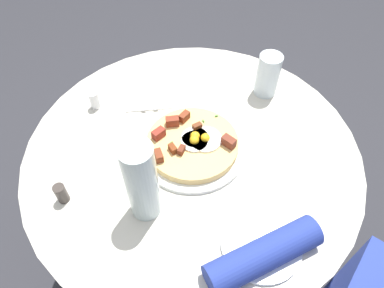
{
  "coord_description": "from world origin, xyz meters",
  "views": [
    {
      "loc": [
        -0.47,
        -0.36,
        1.49
      ],
      "look_at": [
        0.0,
        0.0,
        0.75
      ],
      "focal_mm": 33.18,
      "sensor_mm": 36.0,
      "label": 1
    }
  ],
  "objects_px": {
    "bread_plate": "(261,244)",
    "pepper_shaker": "(61,193)",
    "breakfast_pizza": "(192,142)",
    "knife": "(143,90)",
    "pizza_plate": "(192,147)",
    "salt_shaker": "(94,100)",
    "dining_table": "(192,183)",
    "fork": "(154,89)",
    "water_glass": "(268,75)",
    "water_bottle": "(141,182)"
  },
  "relations": [
    {
      "from": "fork",
      "to": "water_glass",
      "type": "distance_m",
      "value": 0.35
    },
    {
      "from": "breakfast_pizza",
      "to": "pizza_plate",
      "type": "bearing_deg",
      "value": -169.4
    },
    {
      "from": "breakfast_pizza",
      "to": "pepper_shaker",
      "type": "bearing_deg",
      "value": 154.35
    },
    {
      "from": "dining_table",
      "to": "salt_shaker",
      "type": "height_order",
      "value": "salt_shaker"
    },
    {
      "from": "bread_plate",
      "to": "salt_shaker",
      "type": "bearing_deg",
      "value": 82.88
    },
    {
      "from": "dining_table",
      "to": "fork",
      "type": "bearing_deg",
      "value": 64.32
    },
    {
      "from": "dining_table",
      "to": "water_glass",
      "type": "bearing_deg",
      "value": -7.39
    },
    {
      "from": "knife",
      "to": "water_glass",
      "type": "relative_size",
      "value": 1.35
    },
    {
      "from": "dining_table",
      "to": "breakfast_pizza",
      "type": "distance_m",
      "value": 0.2
    },
    {
      "from": "dining_table",
      "to": "pizza_plate",
      "type": "height_order",
      "value": "pizza_plate"
    },
    {
      "from": "salt_shaker",
      "to": "dining_table",
      "type": "bearing_deg",
      "value": -81.89
    },
    {
      "from": "fork",
      "to": "knife",
      "type": "height_order",
      "value": "same"
    },
    {
      "from": "pepper_shaker",
      "to": "bread_plate",
      "type": "bearing_deg",
      "value": -66.66
    },
    {
      "from": "dining_table",
      "to": "bread_plate",
      "type": "height_order",
      "value": "bread_plate"
    },
    {
      "from": "water_glass",
      "to": "dining_table",
      "type": "bearing_deg",
      "value": 172.61
    },
    {
      "from": "pizza_plate",
      "to": "water_glass",
      "type": "height_order",
      "value": "water_glass"
    },
    {
      "from": "pepper_shaker",
      "to": "dining_table",
      "type": "bearing_deg",
      "value": -26.18
    },
    {
      "from": "pizza_plate",
      "to": "dining_table",
      "type": "bearing_deg",
      "value": -104.82
    },
    {
      "from": "salt_shaker",
      "to": "pepper_shaker",
      "type": "relative_size",
      "value": 1.01
    },
    {
      "from": "fork",
      "to": "salt_shaker",
      "type": "height_order",
      "value": "salt_shaker"
    },
    {
      "from": "fork",
      "to": "dining_table",
      "type": "bearing_deg",
      "value": -159.64
    },
    {
      "from": "fork",
      "to": "knife",
      "type": "bearing_deg",
      "value": 90.0
    },
    {
      "from": "water_bottle",
      "to": "fork",
      "type": "bearing_deg",
      "value": 38.49
    },
    {
      "from": "water_glass",
      "to": "knife",
      "type": "bearing_deg",
      "value": 127.22
    },
    {
      "from": "fork",
      "to": "water_glass",
      "type": "height_order",
      "value": "water_glass"
    },
    {
      "from": "pizza_plate",
      "to": "knife",
      "type": "xyz_separation_m",
      "value": [
        0.09,
        0.26,
        0.0
      ]
    },
    {
      "from": "dining_table",
      "to": "water_bottle",
      "type": "height_order",
      "value": "water_bottle"
    },
    {
      "from": "breakfast_pizza",
      "to": "pepper_shaker",
      "type": "distance_m",
      "value": 0.35
    },
    {
      "from": "breakfast_pizza",
      "to": "pepper_shaker",
      "type": "relative_size",
      "value": 4.55
    },
    {
      "from": "knife",
      "to": "dining_table",
      "type": "bearing_deg",
      "value": -152.55
    },
    {
      "from": "bread_plate",
      "to": "salt_shaker",
      "type": "relative_size",
      "value": 3.3
    },
    {
      "from": "fork",
      "to": "salt_shaker",
      "type": "relative_size",
      "value": 3.29
    },
    {
      "from": "fork",
      "to": "water_bottle",
      "type": "bearing_deg",
      "value": 174.53
    },
    {
      "from": "pizza_plate",
      "to": "water_bottle",
      "type": "xyz_separation_m",
      "value": [
        -0.21,
        -0.02,
        0.11
      ]
    },
    {
      "from": "knife",
      "to": "salt_shaker",
      "type": "relative_size",
      "value": 3.29
    },
    {
      "from": "pizza_plate",
      "to": "bread_plate",
      "type": "xyz_separation_m",
      "value": [
        -0.12,
        -0.29,
        -0.0
      ]
    },
    {
      "from": "salt_shaker",
      "to": "pepper_shaker",
      "type": "xyz_separation_m",
      "value": [
        -0.27,
        -0.17,
        -0.0
      ]
    },
    {
      "from": "bread_plate",
      "to": "pepper_shaker",
      "type": "height_order",
      "value": "pepper_shaker"
    },
    {
      "from": "dining_table",
      "to": "knife",
      "type": "xyz_separation_m",
      "value": [
        0.09,
        0.26,
        0.18
      ]
    },
    {
      "from": "fork",
      "to": "water_bottle",
      "type": "relative_size",
      "value": 0.79
    },
    {
      "from": "pizza_plate",
      "to": "breakfast_pizza",
      "type": "xyz_separation_m",
      "value": [
        0.0,
        0.0,
        0.02
      ]
    },
    {
      "from": "breakfast_pizza",
      "to": "water_bottle",
      "type": "bearing_deg",
      "value": -173.42
    },
    {
      "from": "dining_table",
      "to": "knife",
      "type": "relative_size",
      "value": 5.02
    },
    {
      "from": "water_glass",
      "to": "salt_shaker",
      "type": "bearing_deg",
      "value": 134.62
    },
    {
      "from": "fork",
      "to": "pepper_shaker",
      "type": "xyz_separation_m",
      "value": [
        -0.42,
        -0.08,
        0.02
      ]
    },
    {
      "from": "knife",
      "to": "salt_shaker",
      "type": "distance_m",
      "value": 0.15
    },
    {
      "from": "fork",
      "to": "pepper_shaker",
      "type": "height_order",
      "value": "pepper_shaker"
    },
    {
      "from": "pepper_shaker",
      "to": "water_bottle",
      "type": "bearing_deg",
      "value": -59.25
    },
    {
      "from": "breakfast_pizza",
      "to": "knife",
      "type": "distance_m",
      "value": 0.27
    },
    {
      "from": "dining_table",
      "to": "knife",
      "type": "height_order",
      "value": "knife"
    }
  ]
}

